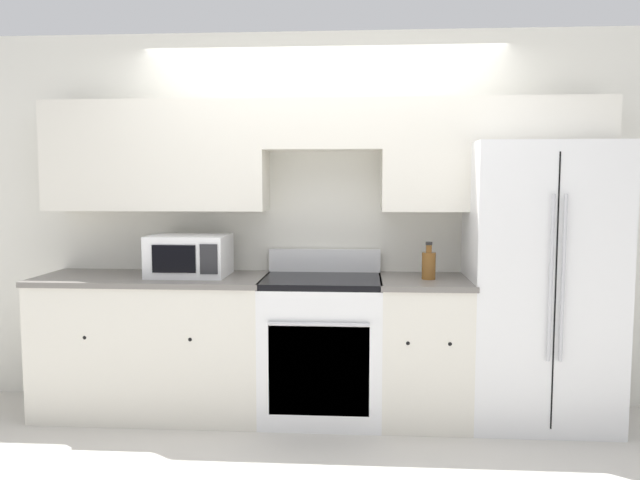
{
  "coord_description": "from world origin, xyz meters",
  "views": [
    {
      "loc": [
        0.28,
        -3.75,
        1.56
      ],
      "look_at": [
        0.0,
        0.31,
        1.19
      ],
      "focal_mm": 35.0,
      "sensor_mm": 36.0,
      "label": 1
    }
  ],
  "objects_px": {
    "oven_range": "(322,346)",
    "refrigerator": "(538,283)",
    "microwave": "(190,255)",
    "bottle": "(429,264)"
  },
  "relations": [
    {
      "from": "microwave",
      "to": "oven_range",
      "type": "bearing_deg",
      "value": -2.12
    },
    {
      "from": "refrigerator",
      "to": "bottle",
      "type": "distance_m",
      "value": 0.73
    },
    {
      "from": "oven_range",
      "to": "refrigerator",
      "type": "xyz_separation_m",
      "value": [
        1.41,
        0.05,
        0.43
      ]
    },
    {
      "from": "oven_range",
      "to": "microwave",
      "type": "bearing_deg",
      "value": 177.88
    },
    {
      "from": "microwave",
      "to": "bottle",
      "type": "height_order",
      "value": "microwave"
    },
    {
      "from": "oven_range",
      "to": "microwave",
      "type": "relative_size",
      "value": 2.12
    },
    {
      "from": "refrigerator",
      "to": "microwave",
      "type": "relative_size",
      "value": 3.51
    },
    {
      "from": "microwave",
      "to": "refrigerator",
      "type": "bearing_deg",
      "value": 0.36
    },
    {
      "from": "oven_range",
      "to": "refrigerator",
      "type": "relative_size",
      "value": 0.6
    },
    {
      "from": "bottle",
      "to": "microwave",
      "type": "bearing_deg",
      "value": 178.36
    }
  ]
}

